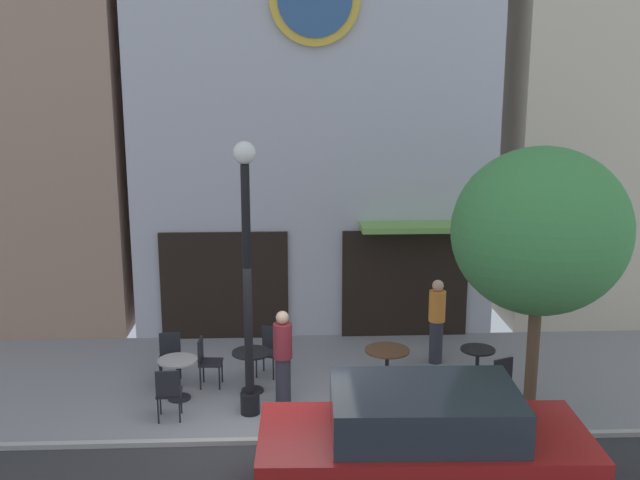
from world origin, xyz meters
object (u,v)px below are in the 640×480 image
Objects in this scene: street_lamp at (247,281)px; pedestrian_orange at (437,320)px; cafe_chair_curbside at (206,358)px; cafe_table_near_door at (387,359)px; parked_car_red at (423,446)px; cafe_chair_outer at (170,354)px; cafe_table_center_left at (252,363)px; street_tree at (541,232)px; cafe_table_near_curb at (178,371)px; cafe_chair_near_lamp at (499,378)px; pedestrian_maroon at (283,357)px; cafe_table_center_right at (477,362)px; cafe_chair_near_tree at (169,390)px; cafe_chair_facing_wall at (270,347)px.

street_lamp reaches higher than pedestrian_orange.
cafe_chair_curbside is at bearing 126.23° from street_lamp.
parked_car_red is at bearing -89.87° from cafe_table_near_door.
cafe_chair_outer is 5.60m from parked_car_red.
street_lamp is 1.04× the size of parked_car_red.
pedestrian_orange is (5.02, 0.69, 0.33)m from cafe_chair_outer.
cafe_table_near_door is at bearing 0.20° from cafe_table_center_left.
street_tree is (4.55, -0.42, 0.84)m from street_lamp.
street_lamp is 6.22× the size of cafe_table_near_curb.
pedestrian_maroon is at bearing 176.26° from cafe_chair_near_lamp.
cafe_chair_outer is at bearing 134.41° from parked_car_red.
cafe_table_center_left is 2.39m from cafe_table_near_door.
cafe_table_center_right is 1.34m from pedestrian_orange.
street_lamp reaches higher than cafe_table_center_left.
cafe_table_center_left is at bearing 40.17° from cafe_chair_near_tree.
cafe_table_center_left is at bearing -111.25° from cafe_chair_facing_wall.
cafe_chair_facing_wall is at bearing 49.48° from cafe_chair_near_tree.
street_lamp reaches higher than cafe_chair_near_tree.
pedestrian_orange reaches higher than parked_car_red.
pedestrian_maroon is (0.55, 0.30, -1.43)m from street_lamp.
cafe_table_near_door is at bearing 17.53° from pedestrian_maroon.
parked_car_red is at bearing -57.61° from pedestrian_maroon.
pedestrian_maroon reaches higher than cafe_chair_outer.
cafe_chair_outer is 2.35m from pedestrian_maroon.
cafe_table_center_left is (-0.00, 0.87, -1.76)m from street_lamp.
pedestrian_maroon is 3.45m from pedestrian_orange.
cafe_chair_curbside is 1.00× the size of cafe_chair_facing_wall.
cafe_chair_near_lamp is 3.22m from parked_car_red.
cafe_table_near_curb is at bearing 169.85° from street_tree.
cafe_chair_near_tree reaches higher than cafe_table_near_curb.
pedestrian_maroon is at bearing -10.00° from cafe_table_near_curb.
parked_car_red is at bearing -49.29° from cafe_chair_curbside.
cafe_chair_facing_wall is 1.41m from pedestrian_maroon.
cafe_chair_near_tree is (-5.46, -0.28, 0.00)m from cafe_chair_near_lamp.
cafe_table_center_right is at bearing 100.31° from cafe_chair_near_lamp.
cafe_chair_near_tree is (-5.31, -1.10, 0.05)m from cafe_table_center_right.
cafe_chair_near_tree is 0.54× the size of pedestrian_maroon.
street_lamp is 5.01× the size of cafe_chair_near_tree.
cafe_table_near_door is 1.95m from cafe_chair_near_lamp.
street_lamp is 4.49m from cafe_table_center_right.
street_tree is at bearing -16.16° from cafe_chair_curbside.
pedestrian_maroon reaches higher than cafe_table_center_left.
cafe_chair_outer is at bearing 174.96° from cafe_table_center_right.
pedestrian_orange is (-0.66, 2.00, 0.33)m from cafe_chair_near_lamp.
cafe_chair_near_tree is at bearing 146.94° from parked_car_red.
cafe_table_center_left is 0.45× the size of pedestrian_orange.
cafe_chair_near_tree is (-3.68, -1.10, -0.03)m from cafe_table_near_door.
street_tree reaches higher than cafe_chair_near_tree.
cafe_chair_near_tree reaches higher than cafe_table_center_right.
cafe_table_center_left is 0.83m from cafe_chair_facing_wall.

